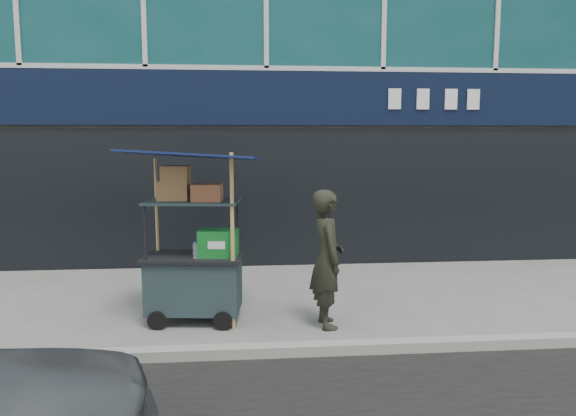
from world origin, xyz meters
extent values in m
plane|color=slate|center=(0.00, 0.00, 0.00)|extent=(80.00, 80.00, 0.00)
cube|color=gray|center=(0.00, -0.20, 0.06)|extent=(80.00, 0.18, 0.12)
cube|color=black|center=(0.00, 3.86, 2.90)|extent=(15.68, 0.06, 0.90)
cube|color=black|center=(0.00, 3.90, 1.20)|extent=(15.68, 0.04, 2.40)
cube|color=#19272B|center=(-1.06, 1.01, 0.46)|extent=(1.18, 0.77, 0.65)
cylinder|color=black|center=(-1.48, 0.72, 0.11)|extent=(0.23, 0.07, 0.22)
cylinder|color=black|center=(-0.71, 0.63, 0.11)|extent=(0.23, 0.07, 0.22)
cube|color=black|center=(-1.06, 1.01, 0.81)|extent=(1.26, 0.85, 0.04)
cylinder|color=black|center=(-1.59, 0.79, 1.14)|extent=(0.03, 0.03, 0.70)
cylinder|color=black|center=(-0.58, 0.68, 1.14)|extent=(0.03, 0.03, 0.70)
cylinder|color=black|center=(-1.53, 1.35, 1.14)|extent=(0.03, 0.03, 0.70)
cylinder|color=black|center=(-0.52, 1.24, 1.14)|extent=(0.03, 0.03, 0.70)
cube|color=#19272B|center=(-1.06, 1.01, 1.48)|extent=(1.18, 0.77, 0.03)
cylinder|color=tan|center=(-0.58, 0.68, 1.04)|extent=(0.05, 0.05, 2.09)
cylinder|color=tan|center=(-1.53, 1.35, 1.00)|extent=(0.04, 0.04, 1.99)
cube|color=#0B1240|center=(-1.06, 1.01, 2.04)|extent=(1.68, 1.28, 0.18)
cube|color=#10691B|center=(-0.75, 0.93, 0.99)|extent=(0.50, 0.37, 0.32)
cylinder|color=silver|center=(-1.02, 0.82, 0.92)|extent=(0.07, 0.07, 0.19)
cylinder|color=#1844B8|center=(-1.02, 0.82, 1.02)|extent=(0.03, 0.03, 0.02)
cube|color=brown|center=(-1.28, 1.09, 1.61)|extent=(0.40, 0.32, 0.23)
cube|color=#9B6743|center=(-0.88, 0.95, 1.60)|extent=(0.38, 0.30, 0.20)
cube|color=brown|center=(-1.26, 1.07, 1.82)|extent=(0.35, 0.28, 0.19)
imported|color=black|center=(0.54, 0.68, 0.83)|extent=(0.44, 0.63, 1.65)
camera|label=1|loc=(-0.52, -5.77, 2.28)|focal=35.00mm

